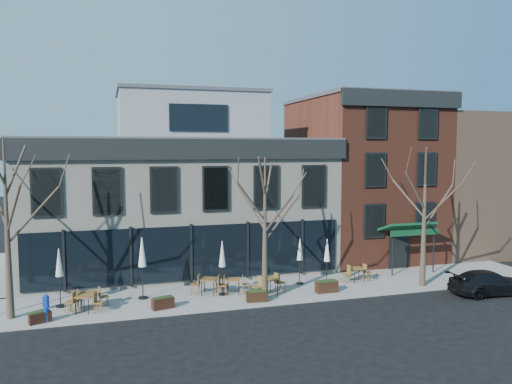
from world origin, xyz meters
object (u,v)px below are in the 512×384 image
object	(u,v)px
parked_sedan	(489,283)
call_box	(46,307)
umbrella_0	(59,266)
cafe_set_0	(84,302)

from	to	relation	value
parked_sedan	call_box	world-z (taller)	call_box
call_box	umbrella_0	distance (m)	2.47
parked_sedan	call_box	xyz separation A→B (m)	(-21.58, 1.68, 0.19)
parked_sedan	cafe_set_0	size ratio (longest dim) A/B	2.33
parked_sedan	umbrella_0	world-z (taller)	umbrella_0
cafe_set_0	umbrella_0	world-z (taller)	umbrella_0
parked_sedan	call_box	distance (m)	21.65
call_box	cafe_set_0	world-z (taller)	call_box
umbrella_0	parked_sedan	bearing A→B (deg)	-9.99
call_box	umbrella_0	bearing A→B (deg)	79.04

